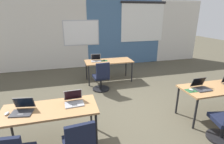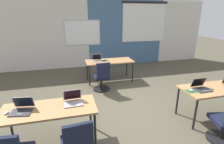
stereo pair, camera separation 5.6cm
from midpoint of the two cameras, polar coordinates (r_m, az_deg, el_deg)
The scene contains 15 objects.
ground_plane at distance 4.35m, azimuth 6.63°, elevation -12.97°, with size 24.00×24.00×0.00m.
back_wall_assembly at distance 7.82m, azimuth -3.85°, elevation 12.28°, with size 10.00×0.27×2.80m.
desk_near_left at distance 3.29m, azimuth -19.16°, elevation -11.90°, with size 1.60×0.70×0.72m.
desk_near_right at distance 4.53m, azimuth 31.12°, elevation -5.03°, with size 1.60×0.70×0.72m.
desk_far_center at distance 6.03m, azimuth -0.57°, elevation 3.14°, with size 1.60×0.70×0.72m.
laptop_near_right_inner at distance 4.22m, azimuth 27.27°, elevation -4.40°, with size 0.34×0.32×0.23m.
mousepad_near_right_inner at distance 4.06m, azimuth 24.61°, elevation -5.62°, with size 0.22×0.19×0.00m.
mouse_near_right_inner at distance 4.05m, azimuth 24.65°, elevation -5.38°, with size 0.08×0.11×0.03m.
laptop_near_left_inner at distance 3.29m, azimuth -12.01°, elevation -9.00°, with size 0.35×0.32×0.23m.
laptop_far_left at distance 5.98m, azimuth -4.69°, elevation 4.04°, with size 0.36×0.33×0.23m.
mousepad_far_left at distance 6.01m, azimuth -2.10°, elevation 3.69°, with size 0.22×0.19×0.00m.
mouse_far_left at distance 6.01m, azimuth -2.10°, elevation 3.87°, with size 0.07×0.11×0.03m.
chair_far_left at distance 5.33m, azimuth -3.02°, elevation -2.22°, with size 0.52×0.55×0.92m.
laptop_near_left_end at distance 3.31m, azimuth -26.73°, elevation -10.57°, with size 0.38×0.36×0.23m.
mouse_near_left_end at distance 3.37m, azimuth -30.62°, elevation -11.29°, with size 0.08×0.11×0.03m.
Camera 2 is at (-1.37, -3.45, 2.27)m, focal length 28.23 mm.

